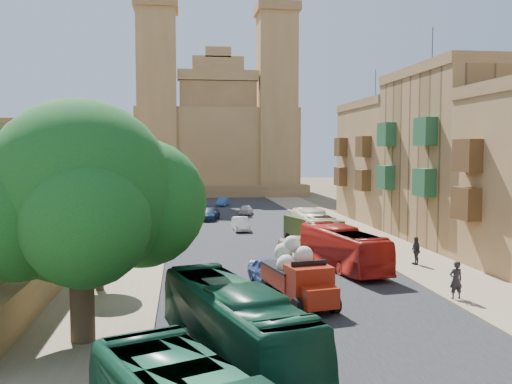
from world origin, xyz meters
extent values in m
plane|color=brown|center=(0.00, 0.00, 0.00)|extent=(260.00, 260.00, 0.00)
cube|color=black|center=(0.00, 30.00, 0.01)|extent=(14.00, 140.00, 0.01)
cube|color=#867358|center=(9.50, 30.00, 0.01)|extent=(5.00, 140.00, 0.01)
cube|color=#867358|center=(-9.50, 30.00, 0.01)|extent=(5.00, 140.00, 0.01)
cube|color=#867358|center=(7.00, 30.00, 0.06)|extent=(0.25, 140.00, 0.12)
cube|color=#867358|center=(-7.00, 30.00, 0.06)|extent=(0.25, 140.00, 0.12)
cube|color=#51351B|center=(11.55, 14.92, 3.99)|extent=(0.90, 2.20, 2.00)
cube|color=#51351B|center=(11.55, 14.92, 6.93)|extent=(0.90, 2.20, 2.00)
cube|color=#987245|center=(16.00, 25.00, 6.50)|extent=(8.00, 14.00, 13.00)
cube|color=brown|center=(16.00, 25.00, 13.40)|extent=(8.20, 14.00, 0.80)
cylinder|color=black|center=(15.00, 27.80, 15.60)|extent=(0.06, 0.06, 3.60)
cube|color=#235734|center=(11.55, 21.08, 4.94)|extent=(0.90, 2.20, 2.00)
cube|color=#235734|center=(11.55, 28.92, 4.94)|extent=(0.90, 2.20, 2.00)
cube|color=#235734|center=(11.55, 21.08, 8.58)|extent=(0.90, 2.20, 2.00)
cube|color=#235734|center=(11.55, 28.92, 8.58)|extent=(0.90, 2.20, 2.00)
cube|color=olive|center=(16.00, 39.00, 5.75)|extent=(8.00, 14.00, 11.50)
cube|color=brown|center=(16.00, 39.00, 11.90)|extent=(8.20, 14.00, 0.80)
cylinder|color=black|center=(15.00, 41.80, 14.10)|extent=(0.06, 0.06, 3.60)
cube|color=#51351B|center=(11.55, 35.08, 4.37)|extent=(0.90, 2.20, 2.00)
cube|color=#51351B|center=(11.55, 42.92, 4.37)|extent=(0.90, 2.20, 2.00)
cube|color=#51351B|center=(11.55, 35.08, 7.59)|extent=(0.90, 2.20, 2.00)
cube|color=#51351B|center=(11.55, 42.92, 7.59)|extent=(0.90, 2.20, 2.00)
cube|color=olive|center=(-12.50, 20.00, 0.90)|extent=(1.00, 40.00, 1.80)
cube|color=#987245|center=(-18.00, 44.00, 5.00)|extent=(10.00, 22.00, 10.00)
cube|color=olive|center=(0.00, 81.00, 7.00)|extent=(26.00, 20.00, 14.00)
cube|color=brown|center=(0.00, 70.50, 0.90)|extent=(28.00, 4.00, 1.80)
cube|color=brown|center=(0.00, 72.20, 10.00)|extent=(12.00, 2.00, 16.00)
cube|color=olive|center=(0.00, 72.20, 18.90)|extent=(12.60, 2.40, 1.60)
cube|color=olive|center=(0.00, 72.20, 20.60)|extent=(8.00, 2.00, 2.40)
cube|color=olive|center=(0.00, 72.20, 22.40)|extent=(4.00, 2.00, 1.60)
cube|color=olive|center=(-9.50, 73.50, 14.50)|extent=(6.00, 6.00, 29.00)
cube|color=brown|center=(-9.50, 73.50, 29.60)|extent=(6.80, 6.80, 1.40)
cube|color=olive|center=(9.50, 73.50, 14.50)|extent=(6.00, 6.00, 29.00)
cube|color=brown|center=(9.50, 73.50, 29.60)|extent=(6.80, 6.80, 1.40)
cylinder|color=#3D2E1E|center=(-9.50, 4.00, 1.75)|extent=(0.92, 0.92, 3.50)
sphere|color=#124217|center=(-9.50, 4.00, 5.70)|extent=(6.99, 6.99, 6.99)
sphere|color=#124217|center=(-7.29, 5.10, 5.15)|extent=(5.15, 5.15, 5.15)
sphere|color=#124217|center=(-11.52, 3.17, 4.97)|extent=(4.78, 4.78, 4.78)
sphere|color=#124217|center=(-8.95, 1.79, 4.78)|extent=(4.42, 4.42, 4.42)
sphere|color=#124217|center=(-10.51, 6.02, 6.44)|extent=(4.05, 4.05, 4.05)
cylinder|color=#3D2E1E|center=(-10.00, 12.00, 1.06)|extent=(0.44, 0.44, 2.11)
sphere|color=#124217|center=(-10.00, 12.00, 3.19)|extent=(3.08, 3.08, 3.08)
cylinder|color=#3D2E1E|center=(-10.00, 24.00, 1.07)|extent=(0.44, 0.44, 2.14)
sphere|color=#124217|center=(-10.00, 24.00, 3.23)|extent=(3.11, 3.11, 3.11)
cylinder|color=#3D2E1E|center=(-10.00, 36.00, 1.17)|extent=(0.44, 0.44, 2.33)
sphere|color=#124217|center=(-10.00, 36.00, 3.52)|extent=(3.39, 3.39, 3.39)
cylinder|color=#3D2E1E|center=(-10.00, 48.00, 1.15)|extent=(0.44, 0.44, 2.31)
sphere|color=#124217|center=(-10.00, 48.00, 3.48)|extent=(3.36, 3.36, 3.36)
cube|color=maroon|center=(-0.47, 9.07, 1.13)|extent=(2.60, 3.59, 0.81)
cube|color=black|center=(-0.47, 9.07, 1.58)|extent=(2.65, 3.64, 0.11)
cube|color=maroon|center=(-0.05, 7.03, 1.22)|extent=(2.17, 1.89, 1.63)
cube|color=maroon|center=(0.16, 5.96, 0.86)|extent=(1.72, 1.37, 0.91)
cube|color=black|center=(-0.05, 7.03, 1.86)|extent=(1.70, 0.43, 0.81)
cylinder|color=black|center=(-0.78, 6.05, 0.41)|extent=(0.47, 0.86, 0.81)
cylinder|color=black|center=(1.00, 6.41, 0.41)|extent=(0.47, 0.86, 0.81)
cylinder|color=black|center=(-1.57, 9.95, 0.41)|extent=(0.47, 0.86, 0.81)
cylinder|color=black|center=(0.21, 10.31, 0.41)|extent=(0.47, 0.86, 0.81)
sphere|color=beige|center=(-0.80, 8.45, 1.81)|extent=(1.00, 1.00, 1.00)
sphere|color=beige|center=(0.03, 8.89, 1.81)|extent=(1.00, 1.00, 1.00)
sphere|color=beige|center=(-0.57, 9.60, 1.81)|extent=(1.00, 1.00, 1.00)
sphere|color=beige|center=(-0.84, 9.09, 2.31)|extent=(0.91, 0.91, 0.91)
sphere|color=beige|center=(0.01, 8.33, 2.26)|extent=(0.91, 0.91, 0.91)
sphere|color=beige|center=(-0.45, 8.98, 2.72)|extent=(0.81, 0.81, 0.81)
cube|color=#38481B|center=(4.00, 23.60, 1.09)|extent=(3.68, 5.72, 2.18)
cylinder|color=black|center=(3.52, 21.55, 0.44)|extent=(0.57, 0.94, 0.87)
cylinder|color=black|center=(5.51, 22.12, 0.44)|extent=(0.57, 0.94, 0.87)
cylinder|color=black|center=(2.49, 25.08, 0.44)|extent=(0.57, 0.94, 0.87)
cylinder|color=black|center=(4.48, 25.66, 0.44)|extent=(0.57, 0.94, 0.87)
imported|color=#134930|center=(-4.00, 1.00, 1.36)|extent=(4.95, 10.04, 2.73)
imported|color=#B11A12|center=(4.00, 15.63, 1.27)|extent=(3.57, 9.34, 2.54)
imported|color=#FFE9BC|center=(4.37, 25.03, 1.28)|extent=(2.60, 9.28, 2.56)
imported|color=#465DA6|center=(-1.00, 12.21, 0.68)|extent=(2.39, 4.22, 1.35)
imported|color=white|center=(-0.50, 32.83, 0.62)|extent=(1.41, 3.78, 1.24)
imported|color=beige|center=(2.30, 22.08, 0.56)|extent=(1.98, 4.08, 1.12)
imported|color=#192D4D|center=(-2.97, 41.07, 0.64)|extent=(2.76, 4.72, 1.28)
imported|color=silver|center=(1.40, 45.53, 0.57)|extent=(2.03, 3.56, 1.14)
imported|color=#2D58A3|center=(-0.50, 55.77, 0.54)|extent=(2.04, 3.49, 1.09)
imported|color=#262129|center=(7.50, 7.98, 0.94)|extent=(0.72, 0.51, 1.87)
imported|color=#313234|center=(8.97, 16.23, 0.90)|extent=(0.46, 1.06, 1.79)
camera|label=1|loc=(-5.69, -17.90, 7.26)|focal=40.00mm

